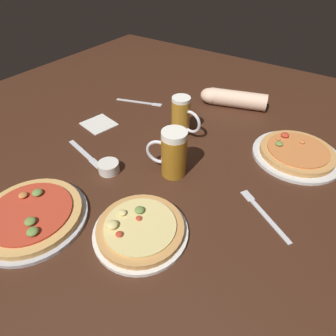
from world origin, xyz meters
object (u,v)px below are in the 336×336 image
object	(u,v)px
pizza_plate_side	(31,216)
diner_arm	(231,98)
fork_left	(140,102)
fork_spare	(264,213)
ramekin_sauce	(109,167)
beer_mug_amber	(182,117)
pizza_plate_near	(140,229)
beer_mug_dark	(173,153)
pizza_plate_far	(297,153)
knife_right	(85,153)
napkin_folded	(99,124)

from	to	relation	value
pizza_plate_side	diner_arm	bearing A→B (deg)	79.66
pizza_plate_side	fork_left	world-z (taller)	pizza_plate_side
fork_left	fork_spare	distance (m)	0.81
pizza_plate_side	ramekin_sauce	distance (m)	0.28
beer_mug_amber	fork_left	xyz separation A→B (m)	(-0.31, 0.12, -0.08)
beer_mug_amber	ramekin_sauce	world-z (taller)	beer_mug_amber
pizza_plate_near	beer_mug_dark	world-z (taller)	beer_mug_dark
pizza_plate_near	beer_mug_amber	xyz separation A→B (m)	(-0.17, 0.48, 0.06)
pizza_plate_far	ramekin_sauce	xyz separation A→B (m)	(-0.51, -0.45, 0.00)
diner_arm	knife_right	bearing A→B (deg)	-113.61
pizza_plate_far	ramekin_sauce	distance (m)	0.68
pizza_plate_side	diner_arm	world-z (taller)	diner_arm
pizza_plate_side	napkin_folded	world-z (taller)	pizza_plate_side
ramekin_sauce	fork_spare	xyz separation A→B (m)	(0.51, 0.12, -0.02)
napkin_folded	fork_spare	distance (m)	0.76
fork_spare	pizza_plate_side	bearing A→B (deg)	-143.69
napkin_folded	diner_arm	size ratio (longest dim) A/B	0.41
pizza_plate_near	diner_arm	xyz separation A→B (m)	(-0.11, 0.81, 0.02)
beer_mug_dark	pizza_plate_far	bearing A→B (deg)	45.52
ramekin_sauce	knife_right	size ratio (longest dim) A/B	0.33
pizza_plate_far	knife_right	distance (m)	0.78
ramekin_sauce	fork_spare	world-z (taller)	ramekin_sauce
pizza_plate_near	diner_arm	bearing A→B (deg)	97.88
fork_left	pizza_plate_side	bearing A→B (deg)	-74.98
beer_mug_amber	diner_arm	world-z (taller)	beer_mug_amber
napkin_folded	fork_spare	bearing A→B (deg)	-6.17
fork_left	beer_mug_amber	bearing A→B (deg)	-20.61
beer_mug_amber	fork_left	size ratio (longest dim) A/B	0.72
pizza_plate_near	diner_arm	distance (m)	0.82
beer_mug_dark	beer_mug_amber	distance (m)	0.24
ramekin_sauce	pizza_plate_near	bearing A→B (deg)	-29.32
beer_mug_dark	diner_arm	distance (m)	0.55
pizza_plate_far	fork_spare	distance (m)	0.33
pizza_plate_far	beer_mug_dark	size ratio (longest dim) A/B	1.88
beer_mug_amber	fork_spare	xyz separation A→B (m)	(0.43, -0.22, -0.08)
ramekin_sauce	diner_arm	xyz separation A→B (m)	(0.14, 0.67, 0.02)
pizza_plate_near	fork_left	xyz separation A→B (m)	(-0.48, 0.60, -0.01)
beer_mug_dark	napkin_folded	size ratio (longest dim) A/B	1.31
pizza_plate_far	ramekin_sauce	world-z (taller)	pizza_plate_far
pizza_plate_side	ramekin_sauce	size ratio (longest dim) A/B	4.34
beer_mug_amber	fork_left	world-z (taller)	beer_mug_amber
pizza_plate_near	fork_spare	xyz separation A→B (m)	(0.26, 0.26, -0.01)
pizza_plate_near	diner_arm	world-z (taller)	diner_arm
pizza_plate_far	diner_arm	distance (m)	0.43
pizza_plate_near	napkin_folded	world-z (taller)	pizza_plate_near
napkin_folded	knife_right	xyz separation A→B (m)	(0.11, -0.18, -0.00)
pizza_plate_near	pizza_plate_far	xyz separation A→B (m)	(0.25, 0.59, -0.00)
knife_right	diner_arm	bearing A→B (deg)	66.39
pizza_plate_near	fork_left	distance (m)	0.77
fork_spare	beer_mug_amber	bearing A→B (deg)	152.69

